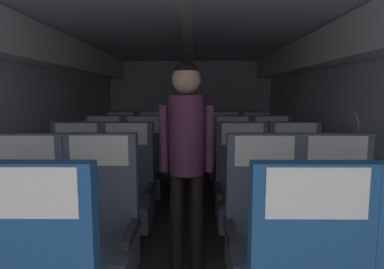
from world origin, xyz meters
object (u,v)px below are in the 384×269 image
at_px(seat_b_left_window, 24,238).
at_px(seat_c_right_aisle, 296,195).
at_px(seat_c_left_window, 76,195).
at_px(seat_e_left_aisle, 153,157).
at_px(seat_b_right_window, 265,239).
at_px(seat_b_right_aisle, 339,239).
at_px(seat_d_left_aisle, 143,172).
at_px(seat_c_right_window, 243,195).
at_px(seat_b_left_aisle, 98,238).
at_px(seat_c_left_aisle, 126,195).
at_px(seat_d_right_window, 233,171).
at_px(flight_attendant, 187,143).
at_px(seat_d_left_window, 103,171).
at_px(seat_e_left_window, 120,157).
at_px(seat_e_right_window, 225,157).
at_px(seat_e_right_aisle, 257,157).
at_px(seat_d_right_aisle, 272,172).

bearing_deg(seat_b_left_window, seat_c_right_aisle, 24.18).
distance_m(seat_c_left_window, seat_e_left_aisle, 1.91).
height_order(seat_b_right_window, seat_e_left_aisle, same).
relative_size(seat_b_right_aisle, seat_d_left_aisle, 1.00).
relative_size(seat_b_left_window, seat_c_right_window, 1.00).
bearing_deg(seat_b_left_aisle, seat_e_left_aisle, 89.78).
relative_size(seat_c_left_aisle, seat_d_right_window, 1.00).
height_order(seat_b_right_window, flight_attendant, flight_attendant).
bearing_deg(seat_c_right_window, seat_d_left_aisle, 139.59).
distance_m(seat_b_right_window, flight_attendant, 0.92).
distance_m(seat_c_right_window, seat_d_left_window, 1.81).
bearing_deg(seat_b_right_aisle, seat_b_left_window, -179.91).
relative_size(seat_b_left_aisle, flight_attendant, 0.69).
bearing_deg(seat_b_right_window, seat_d_left_window, 130.52).
relative_size(seat_e_left_window, flight_attendant, 0.69).
relative_size(seat_b_left_aisle, seat_d_left_aisle, 1.00).
bearing_deg(seat_c_left_window, seat_c_right_window, 0.05).
distance_m(seat_d_left_aisle, seat_e_right_window, 1.42).
height_order(seat_b_left_window, seat_b_right_aisle, same).
bearing_deg(seat_c_right_window, flight_attendant, -142.47).
xyz_separation_m(seat_c_right_window, flight_attendant, (-0.51, -0.39, 0.55)).
height_order(seat_b_right_window, seat_d_left_window, same).
xyz_separation_m(seat_b_right_window, seat_e_right_window, (-0.00, 2.74, 0.00)).
bearing_deg(seat_c_right_window, seat_b_left_aisle, -140.20).
relative_size(seat_e_left_aisle, seat_e_right_aisle, 1.00).
distance_m(seat_c_left_aisle, seat_d_right_window, 1.44).
relative_size(seat_b_left_window, seat_e_right_window, 1.00).
bearing_deg(seat_c_left_aisle, seat_d_right_aisle, 30.51).
bearing_deg(seat_c_left_window, seat_d_left_window, 90.29).
relative_size(seat_e_left_aisle, seat_e_right_window, 1.00).
height_order(seat_d_left_window, seat_e_right_aisle, same).
bearing_deg(seat_e_right_aisle, seat_c_left_aisle, -130.40).
bearing_deg(seat_c_left_window, seat_e_right_aisle, 42.08).
relative_size(seat_b_left_aisle, seat_c_right_window, 1.00).
distance_m(seat_c_right_aisle, flight_attendant, 1.22).
height_order(seat_d_left_aisle, seat_d_right_aisle, same).
height_order(seat_c_left_aisle, seat_d_left_window, same).
bearing_deg(seat_c_left_aisle, seat_d_left_window, 117.03).
distance_m(seat_b_right_window, seat_e_right_window, 2.74).
relative_size(seat_c_left_window, seat_e_left_aisle, 1.00).
bearing_deg(seat_c_right_aisle, seat_b_right_aisle, -90.82).
height_order(seat_d_left_window, seat_e_left_aisle, same).
relative_size(seat_b_right_window, seat_e_right_aisle, 1.00).
distance_m(seat_b_right_window, seat_d_right_aisle, 1.89).
xyz_separation_m(seat_b_left_window, seat_c_left_aisle, (0.48, 0.90, 0.00)).
relative_size(seat_b_left_aisle, seat_d_right_window, 1.00).
xyz_separation_m(seat_c_left_aisle, seat_e_right_window, (1.09, 1.84, 0.00)).
distance_m(seat_c_right_window, seat_d_left_aisle, 1.41).
bearing_deg(seat_e_left_aisle, seat_e_right_aisle, -0.14).
bearing_deg(seat_d_right_aisle, seat_c_right_window, -117.96).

